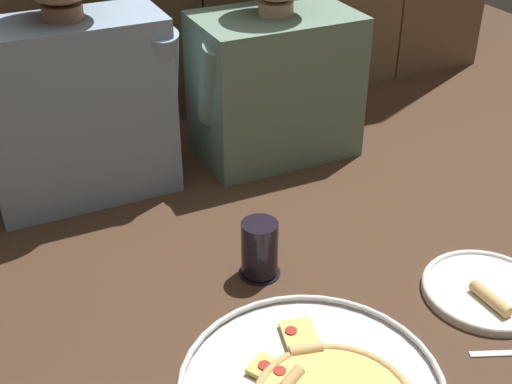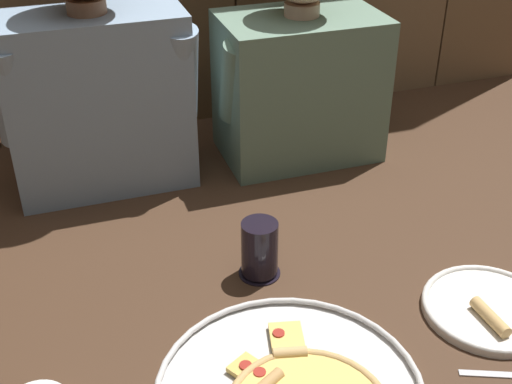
% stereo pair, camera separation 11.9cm
% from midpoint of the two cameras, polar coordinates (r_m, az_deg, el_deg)
% --- Properties ---
extents(ground_plane, '(3.20, 3.20, 0.00)m').
position_cam_midpoint_polar(ground_plane, '(1.22, 0.04, -9.32)').
color(ground_plane, '#422B1C').
extents(dinner_plate, '(0.23, 0.23, 0.03)m').
position_cam_midpoint_polar(dinner_plate, '(1.28, 16.34, -8.05)').
color(dinner_plate, white).
rests_on(dinner_plate, ground).
extents(drinking_glass, '(0.08, 0.08, 0.11)m').
position_cam_midpoint_polar(drinking_glass, '(1.25, -2.40, -4.94)').
color(drinking_glass, black).
rests_on(drinking_glass, ground).
extents(diner_left, '(0.42, 0.21, 0.63)m').
position_cam_midpoint_polar(diner_left, '(1.46, -17.67, 10.24)').
color(diner_left, '#849EB7').
rests_on(diner_left, ground).
extents(diner_right, '(0.41, 0.24, 0.56)m').
position_cam_midpoint_polar(diner_right, '(1.60, -0.52, 11.25)').
color(diner_right, slate).
rests_on(diner_right, ground).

